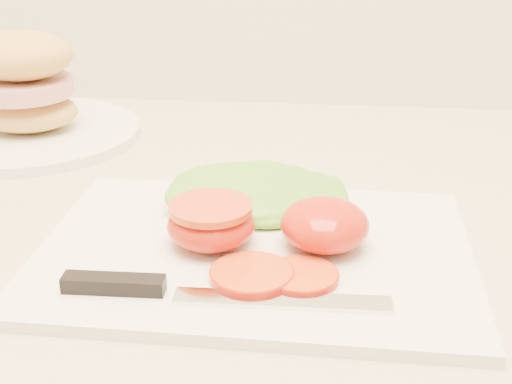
{
  "coord_description": "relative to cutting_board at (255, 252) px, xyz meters",
  "views": [
    {
      "loc": [
        -0.53,
        1.04,
        1.22
      ],
      "look_at": [
        -0.58,
        1.57,
        0.99
      ],
      "focal_mm": 50.0,
      "sensor_mm": 36.0,
      "label": 1
    }
  ],
  "objects": [
    {
      "name": "tomato_slice_1",
      "position": [
        0.04,
        -0.05,
        0.01
      ],
      "size": [
        0.06,
        0.06,
        0.01
      ],
      "primitive_type": "cylinder",
      "color": "orange",
      "rests_on": "cutting_board"
    },
    {
      "name": "lettuce_leaf_0",
      "position": [
        -0.01,
        0.07,
        0.02
      ],
      "size": [
        0.17,
        0.13,
        0.03
      ],
      "primitive_type": "ellipsoid",
      "rotation": [
        0.0,
        0.0,
        0.23
      ],
      "color": "#68C133",
      "rests_on": "cutting_board"
    },
    {
      "name": "tomato_half_dome",
      "position": [
        0.06,
        0.01,
        0.03
      ],
      "size": [
        0.07,
        0.07,
        0.04
      ],
      "primitive_type": "ellipsoid",
      "color": "red",
      "rests_on": "cutting_board"
    },
    {
      "name": "tomato_slice_0",
      "position": [
        0.0,
        -0.05,
        0.01
      ],
      "size": [
        0.06,
        0.06,
        0.01
      ],
      "primitive_type": "cylinder",
      "color": "orange",
      "rests_on": "cutting_board"
    },
    {
      "name": "cutting_board",
      "position": [
        0.0,
        0.0,
        0.0
      ],
      "size": [
        0.36,
        0.26,
        0.01
      ],
      "primitive_type": "cube",
      "rotation": [
        0.0,
        0.0,
        -0.02
      ],
      "color": "white",
      "rests_on": "counter"
    },
    {
      "name": "sandwich_plate",
      "position": [
        -0.3,
        0.27,
        0.04
      ],
      "size": [
        0.26,
        0.26,
        0.13
      ],
      "rotation": [
        0.0,
        0.0,
        -0.2
      ],
      "color": "white",
      "rests_on": "counter"
    },
    {
      "name": "tomato_half_cut",
      "position": [
        -0.04,
        0.0,
        0.03
      ],
      "size": [
        0.07,
        0.07,
        0.04
      ],
      "color": "red",
      "rests_on": "cutting_board"
    },
    {
      "name": "lettuce_leaf_1",
      "position": [
        0.03,
        0.08,
        0.02
      ],
      "size": [
        0.13,
        0.13,
        0.02
      ],
      "primitive_type": "ellipsoid",
      "rotation": [
        0.0,
        0.0,
        0.64
      ],
      "color": "#68C133",
      "rests_on": "cutting_board"
    },
    {
      "name": "knife",
      "position": [
        -0.05,
        -0.08,
        0.01
      ],
      "size": [
        0.24,
        0.02,
        0.01
      ],
      "rotation": [
        0.0,
        0.0,
        0.02
      ],
      "color": "silver",
      "rests_on": "cutting_board"
    }
  ]
}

